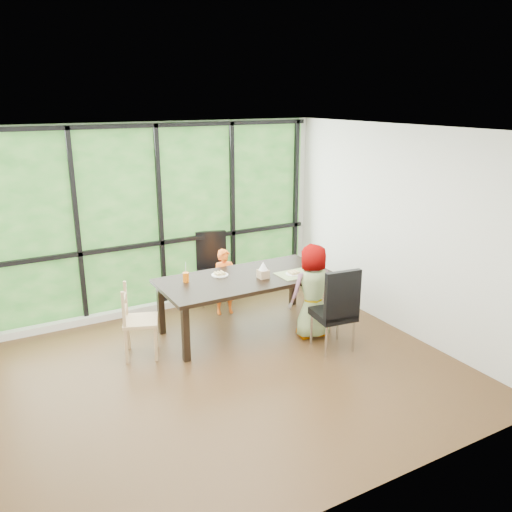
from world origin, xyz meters
The scene contains 23 objects.
ground centered at (0.00, 0.00, 0.00)m, with size 5.00×5.00×0.00m, color black.
back_wall centered at (0.00, 2.25, 1.35)m, with size 5.00×5.00×0.00m, color silver.
foliage_backdrop centered at (0.00, 2.23, 1.35)m, with size 4.80×0.02×2.65m, color #1F4F1B.
window_mullions centered at (0.00, 2.19, 1.35)m, with size 4.80×0.06×2.65m, color black, non-canonical shape.
window_sill centered at (0.00, 2.15, 0.05)m, with size 4.80×0.12×0.10m, color silver.
dining_table centered at (0.69, 0.91, 0.38)m, with size 2.27×1.07×0.75m, color black.
chair_window_leather centered at (0.71, 1.98, 0.54)m, with size 0.46×0.46×1.08m, color black.
chair_interior_leather centered at (1.36, -0.11, 0.54)m, with size 0.46×0.46×1.08m, color black.
chair_end_beech centered at (-0.76, 0.88, 0.45)m, with size 0.42×0.40×0.90m, color #A37F57.
child_toddler centered at (0.69, 1.55, 0.48)m, with size 0.35×0.23×0.96m, color orange.
child_older centered at (1.36, 0.31, 0.62)m, with size 0.61×0.40×1.25m, color gray.
placemat centered at (1.32, 0.67, 0.75)m, with size 0.50×0.36×0.01m, color tan.
plate_far centered at (0.42, 1.13, 0.76)m, with size 0.23×0.23×0.01m, color white.
plate_near centered at (1.30, 0.68, 0.76)m, with size 0.22×0.22×0.01m, color white.
orange_cup centered at (-0.07, 1.11, 0.81)m, with size 0.08×0.08×0.13m, color orange.
green_cup centered at (1.66, 0.63, 0.82)m, with size 0.08×0.08×0.13m, color #51B125.
white_mug centered at (1.76, 0.97, 0.80)m, with size 0.09×0.09×0.09m, color white.
tissue_box centered at (0.87, 0.76, 0.81)m, with size 0.13×0.13×0.11m, color tan.
crepe_rolls_far centered at (0.42, 1.13, 0.78)m, with size 0.15×0.12×0.04m, color tan, non-canonical shape.
crepe_rolls_near centered at (1.30, 0.68, 0.78)m, with size 0.15×0.12×0.04m, color tan, non-canonical shape.
straw_white centered at (-0.07, 1.11, 0.92)m, with size 0.01×0.01×0.20m, color white.
straw_pink centered at (1.66, 0.63, 0.92)m, with size 0.01×0.01×0.20m, color pink.
tissue centered at (0.87, 0.76, 0.92)m, with size 0.12×0.12×0.11m, color white.
Camera 1 is at (-2.35, -4.82, 3.03)m, focal length 36.64 mm.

